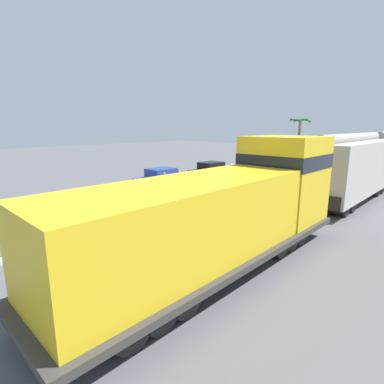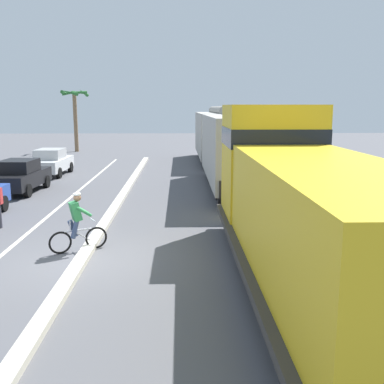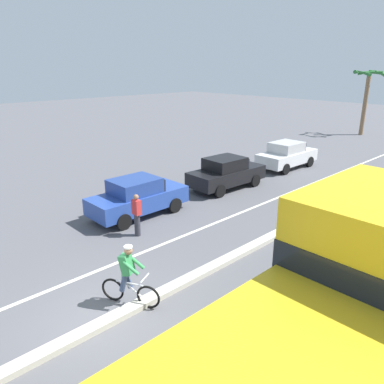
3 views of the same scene
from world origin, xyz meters
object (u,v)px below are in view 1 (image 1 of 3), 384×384
Objects in this scene: hopper_car_lead at (349,168)px; parked_car_white at (248,165)px; parked_car_blue at (162,179)px; cyclist at (168,199)px; palm_tree_near at (300,128)px; pedestrian_by_cars at (164,184)px; parked_car_black at (212,171)px; locomotive at (231,212)px.

hopper_car_lead reaches higher than parked_car_white.
parked_car_blue is 6.27m from cyclist.
palm_tree_near reaches higher than parked_car_white.
pedestrian_by_cars is (1.62, -1.21, 0.03)m from parked_car_blue.
pedestrian_by_cars is (-3.32, 2.64, 0.03)m from cyclist.
palm_tree_near is at bearing 121.93° from hopper_car_lead.
parked_car_blue is 2.03m from pedestrian_by_cars.
palm_tree_near reaches higher than parked_car_blue.
locomotive is at bearing -47.52° from parked_car_black.
locomotive reaches higher than parked_car_white.
cyclist is (4.83, -9.31, 0.00)m from parked_car_black.
palm_tree_near reaches higher than pedestrian_by_cars.
pedestrian_by_cars is at bearing -141.71° from hopper_car_lead.
parked_car_black is at bearing -177.11° from hopper_car_lead.
parked_car_black is at bearing 102.79° from pedestrian_by_cars.
cyclist is at bearing -120.53° from hopper_car_lead.
parked_car_blue is 0.72× the size of palm_tree_near.
cyclist is (-5.81, 2.31, -0.98)m from locomotive.
parked_car_white is (-10.72, 17.29, -0.98)m from locomotive.
cyclist is at bearing 158.31° from locomotive.
parked_car_white is 2.62× the size of pedestrian_by_cars.
parked_car_black is (-10.64, 11.62, -0.98)m from locomotive.
parked_car_blue and parked_car_white have the same top height.
palm_tree_near is (-12.50, 32.21, 2.58)m from locomotive.
parked_car_blue is at bearing 143.27° from pedestrian_by_cars.
hopper_car_lead is 23.74m from palm_tree_near.
hopper_car_lead is at bearing 90.00° from locomotive.
pedestrian_by_cars is (1.59, -12.34, 0.03)m from parked_car_white.
pedestrian_by_cars is at bearing 151.51° from locomotive.
pedestrian_by_cars is (-9.13, -7.20, -1.23)m from hopper_car_lead.
locomotive is at bearing -21.69° from cyclist.
parked_car_black is at bearing 117.43° from cyclist.
cyclist is at bearing -77.39° from palm_tree_near.
locomotive is 20.37m from parked_car_white.
parked_car_white is at bearing 97.35° from pedestrian_by_cars.
parked_car_blue is 2.45× the size of cyclist.
hopper_car_lead is at bearing 38.29° from pedestrian_by_cars.
locomotive reaches higher than parked_car_black.
cyclist is (-5.81, -9.85, -1.26)m from hopper_car_lead.
hopper_car_lead is at bearing -25.61° from parked_car_white.
pedestrian_by_cars is (-9.13, 4.95, -0.95)m from locomotive.
parked_car_black is (-10.64, -0.54, -1.26)m from hopper_car_lead.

